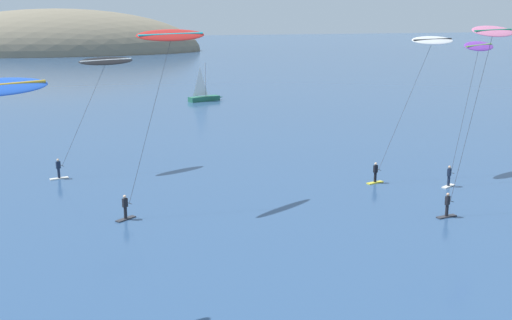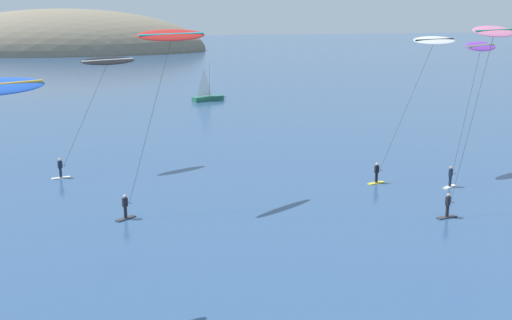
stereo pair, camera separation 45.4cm
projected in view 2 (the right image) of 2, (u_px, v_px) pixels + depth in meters
headland_island at (51, 53)px, 196.30m from camera, size 88.29×39.82×26.48m
sailboat_far at (210, 96)px, 96.74m from camera, size 5.85×3.10×5.70m
kitesurfer_red at (168, 49)px, 43.35m from camera, size 7.24×5.13×12.47m
kitesurfer_black at (104, 70)px, 54.07m from camera, size 7.69×4.39×9.80m
kitesurfer_white at (430, 51)px, 52.34m from camera, size 8.89×4.14×11.59m
kitesurfer_purple at (479, 57)px, 51.04m from camera, size 6.59×5.01×11.25m
kitesurfer_pink at (491, 45)px, 43.12m from camera, size 7.03×4.07×12.71m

